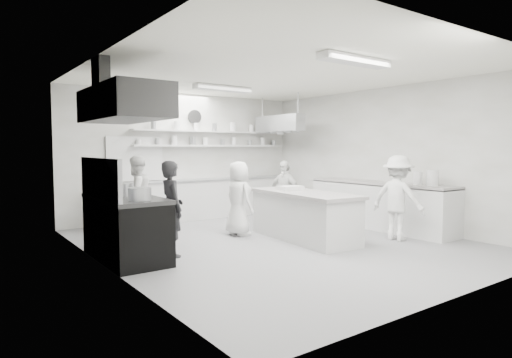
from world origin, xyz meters
TOP-DOWN VIEW (x-y plane):
  - floor at (0.00, 0.00)m, footprint 6.00×7.00m
  - ceiling at (0.00, 0.00)m, footprint 6.00×7.00m
  - wall_back at (0.00, 3.50)m, footprint 6.00×0.04m
  - wall_front at (0.00, -3.50)m, footprint 6.00×0.04m
  - wall_left at (-3.00, 0.00)m, footprint 0.04×7.00m
  - wall_right at (3.00, 0.00)m, footprint 0.04×7.00m
  - stove at (-2.60, 0.40)m, footprint 0.80×1.80m
  - exhaust_hood at (-2.60, 0.40)m, footprint 0.85×2.00m
  - back_counter at (0.30, 3.20)m, footprint 5.00×0.60m
  - shelf_lower at (0.70, 3.37)m, footprint 4.20×0.26m
  - shelf_upper at (0.70, 3.37)m, footprint 4.20×0.26m
  - pass_through_window at (-1.30, 3.48)m, footprint 1.30×0.04m
  - wall_clock at (0.20, 3.46)m, footprint 0.32×0.05m
  - right_counter at (2.65, -0.20)m, footprint 0.74×3.30m
  - pot_rack at (2.00, 2.40)m, footprint 0.30×1.60m
  - light_fixture_front at (0.00, -1.80)m, footprint 1.30×0.25m
  - light_fixture_rear at (0.00, 1.80)m, footprint 1.30×0.25m
  - prep_island at (0.58, -0.10)m, footprint 1.02×2.33m
  - stove_pot at (-2.60, 0.54)m, footprint 0.35×0.35m
  - cook_stove at (-1.95, 0.15)m, footprint 0.41×0.58m
  - cook_back at (-1.69, 2.39)m, footprint 0.92×0.82m
  - cook_island_left at (-0.20, 0.92)m, footprint 0.48×0.72m
  - cook_island_right at (1.23, 1.25)m, footprint 0.52×0.89m
  - cook_right at (1.92, -1.17)m, footprint 0.74×1.09m
  - bowl_island_a at (0.53, 0.37)m, footprint 0.25×0.25m
  - bowl_island_b at (0.54, 0.37)m, footprint 0.26×0.26m
  - bowl_right at (2.73, -0.83)m, footprint 0.27×0.27m

SIDE VIEW (x-z plane):
  - floor at x=0.00m, z-range -0.02..0.00m
  - prep_island at x=0.58m, z-range 0.00..0.84m
  - stove at x=-2.60m, z-range 0.00..0.90m
  - back_counter at x=0.30m, z-range 0.00..0.92m
  - right_counter at x=2.65m, z-range 0.00..0.94m
  - cook_island_right at x=1.23m, z-range 0.00..1.42m
  - cook_island_left at x=-0.20m, z-range 0.00..1.44m
  - cook_stove at x=-1.95m, z-range 0.00..1.50m
  - cook_back at x=-1.69m, z-range 0.00..1.54m
  - cook_right at x=1.92m, z-range 0.00..1.56m
  - bowl_island_a at x=0.53m, z-range 0.84..0.89m
  - bowl_island_b at x=0.54m, z-range 0.84..0.90m
  - bowl_right at x=2.73m, z-range 0.94..0.99m
  - stove_pot at x=-2.60m, z-range 0.91..1.16m
  - pass_through_window at x=-1.30m, z-range 0.95..1.95m
  - wall_back at x=0.00m, z-range 0.00..3.00m
  - wall_front at x=0.00m, z-range 0.00..3.00m
  - wall_left at x=-3.00m, z-range 0.00..3.00m
  - wall_right at x=3.00m, z-range 0.00..3.00m
  - shelf_lower at x=0.70m, z-range 1.73..1.77m
  - shelf_upper at x=0.70m, z-range 2.08..2.12m
  - pot_rack at x=2.00m, z-range 2.10..2.50m
  - exhaust_hood at x=-2.60m, z-range 2.10..2.60m
  - wall_clock at x=0.20m, z-range 2.29..2.61m
  - light_fixture_front at x=0.00m, z-range 2.89..2.99m
  - light_fixture_rear at x=0.00m, z-range 2.89..2.99m
  - ceiling at x=0.00m, z-range 3.00..3.02m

